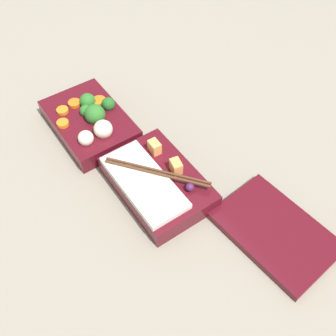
# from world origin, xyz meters

# --- Properties ---
(ground_plane) EXTENTS (3.00, 3.00, 0.00)m
(ground_plane) POSITION_xyz_m (0.00, 0.00, 0.00)
(ground_plane) COLOR gray
(bento_tray_vegetable) EXTENTS (0.20, 0.14, 0.07)m
(bento_tray_vegetable) POSITION_xyz_m (-0.09, -0.02, 0.02)
(bento_tray_vegetable) COLOR #510F19
(bento_tray_vegetable) RESTS_ON ground_plane
(bento_tray_rice) EXTENTS (0.20, 0.14, 0.06)m
(bento_tray_rice) POSITION_xyz_m (0.12, 0.01, 0.02)
(bento_tray_rice) COLOR #510F19
(bento_tray_rice) RESTS_ON ground_plane
(bento_lid) EXTENTS (0.21, 0.15, 0.02)m
(bento_lid) POSITION_xyz_m (0.31, 0.13, 0.01)
(bento_lid) COLOR #510F19
(bento_lid) RESTS_ON ground_plane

